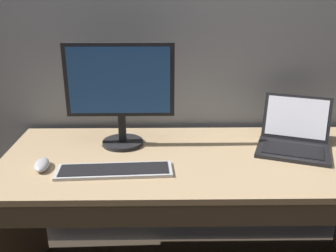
% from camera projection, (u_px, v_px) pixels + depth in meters
% --- Properties ---
extents(desk, '(1.70, 0.70, 0.72)m').
position_uv_depth(desk, '(199.00, 196.00, 1.66)').
color(desk, tan).
rests_on(desk, ground).
extents(laptop_black, '(0.39, 0.39, 0.21)m').
position_uv_depth(laptop_black, '(294.00, 139.00, 1.68)').
color(laptop_black, black).
rests_on(laptop_black, desk).
extents(external_monitor, '(0.47, 0.19, 0.47)m').
position_uv_depth(external_monitor, '(120.00, 89.00, 1.63)').
color(external_monitor, black).
rests_on(external_monitor, desk).
extents(wired_keyboard, '(0.46, 0.15, 0.01)m').
position_uv_depth(wired_keyboard, '(114.00, 170.00, 1.48)').
color(wired_keyboard, '#BCBCC1').
rests_on(wired_keyboard, desk).
extents(computer_mouse, '(0.07, 0.12, 0.03)m').
position_uv_depth(computer_mouse, '(42.00, 165.00, 1.50)').
color(computer_mouse, '#B7B7BC').
rests_on(computer_mouse, desk).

